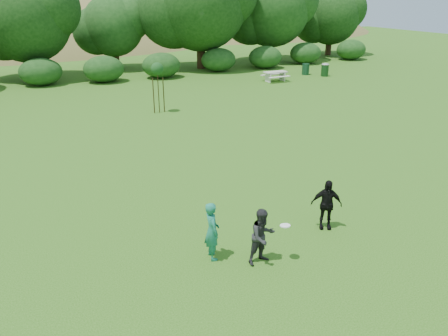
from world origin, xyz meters
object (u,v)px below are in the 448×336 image
object	(u,v)px
trash_can_near	(306,69)
player_teal	(212,231)
player_black	(326,204)
picnic_table	(275,75)
trash_can_lidded	(325,70)
sapling	(157,70)
player_grey	(263,236)

from	to	relation	value
trash_can_near	player_teal	bearing A→B (deg)	-130.95
player_black	picnic_table	distance (m)	22.61
picnic_table	player_teal	bearing A→B (deg)	-126.26
trash_can_near	trash_can_lidded	xyz separation A→B (m)	(0.99, -1.29, 0.09)
player_teal	sapling	bearing A→B (deg)	-6.78
player_teal	player_black	world-z (taller)	player_teal
picnic_table	trash_can_lidded	world-z (taller)	trash_can_lidded
sapling	picnic_table	world-z (taller)	sapling
player_teal	player_grey	size ratio (longest dim) A/B	1.06
player_grey	player_teal	bearing A→B (deg)	139.12
trash_can_near	sapling	world-z (taller)	sapling
player_black	trash_can_lidded	size ratio (longest dim) A/B	1.45
picnic_table	trash_can_lidded	size ratio (longest dim) A/B	1.71
sapling	player_black	bearing A→B (deg)	-89.32
sapling	trash_can_lidded	size ratio (longest dim) A/B	2.71
player_teal	player_black	bearing A→B (deg)	-84.18
trash_can_near	picnic_table	distance (m)	4.12
player_black	player_grey	bearing A→B (deg)	-133.26
sapling	picnic_table	size ratio (longest dim) A/B	1.58
trash_can_lidded	player_black	bearing A→B (deg)	-128.26
picnic_table	trash_can_lidded	distance (m)	4.87
sapling	player_grey	bearing A→B (deg)	-98.79
player_teal	trash_can_lidded	bearing A→B (deg)	-37.81
player_black	trash_can_near	xyz separation A→B (m)	(14.74, 21.23, -0.31)
player_teal	player_black	size ratio (longest dim) A/B	1.05
sapling	picnic_table	bearing A→B (deg)	24.26
trash_can_near	trash_can_lidded	bearing A→B (deg)	-52.46
player_black	trash_can_near	distance (m)	25.85
player_teal	player_grey	distance (m)	1.30
picnic_table	player_grey	bearing A→B (deg)	-123.22
player_grey	picnic_table	xyz separation A→B (m)	(13.45, 20.54, -0.24)
player_black	trash_can_near	size ratio (longest dim) A/B	1.70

